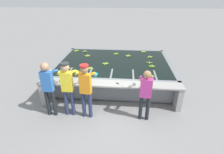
{
  "coord_description": "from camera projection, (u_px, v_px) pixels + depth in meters",
  "views": [
    {
      "loc": [
        0.49,
        -4.63,
        3.44
      ],
      "look_at": [
        0.0,
        1.19,
        0.59
      ],
      "focal_mm": 28.0,
      "sensor_mm": 36.0,
      "label": 1
    }
  ],
  "objects": [
    {
      "name": "worker_0",
      "position": [
        48.0,
        84.0,
        5.03
      ],
      "size": [
        0.42,
        0.72,
        1.73
      ],
      "color": "#1E2328",
      "rests_on": "ground"
    },
    {
      "name": "worker_1",
      "position": [
        67.0,
        84.0,
        5.04
      ],
      "size": [
        0.4,
        0.72,
        1.71
      ],
      "color": "navy",
      "rests_on": "ground"
    },
    {
      "name": "wash_tank",
      "position": [
        114.0,
        71.0,
        7.43
      ],
      "size": [
        4.61,
        3.41,
        0.85
      ],
      "color": "gray",
      "rests_on": "ground"
    },
    {
      "name": "banana_bunch_floating_9",
      "position": [
        152.0,
        66.0,
        6.74
      ],
      "size": [
        0.28,
        0.27,
        0.08
      ],
      "color": "#75A333",
      "rests_on": "wash_tank"
    },
    {
      "name": "banana_bunch_floating_6",
      "position": [
        151.0,
        76.0,
        5.94
      ],
      "size": [
        0.28,
        0.28,
        0.08
      ],
      "color": "#7FAD33",
      "rests_on": "wash_tank"
    },
    {
      "name": "banana_bunch_floating_1",
      "position": [
        143.0,
        52.0,
        8.37
      ],
      "size": [
        0.28,
        0.28,
        0.08
      ],
      "color": "#8CB738",
      "rests_on": "wash_tank"
    },
    {
      "name": "knife_0",
      "position": [
        119.0,
        84.0,
        5.45
      ],
      "size": [
        0.31,
        0.21,
        0.02
      ],
      "color": "silver",
      "rests_on": "work_ledge"
    },
    {
      "name": "banana_bunch_floating_8",
      "position": [
        105.0,
        63.0,
        6.99
      ],
      "size": [
        0.28,
        0.28,
        0.08
      ],
      "color": "#93BC3D",
      "rests_on": "wash_tank"
    },
    {
      "name": "banana_bunch_floating_0",
      "position": [
        150.0,
        57.0,
        7.7
      ],
      "size": [
        0.27,
        0.27,
        0.08
      ],
      "color": "#9EC642",
      "rests_on": "wash_tank"
    },
    {
      "name": "banana_bunch_floating_3",
      "position": [
        85.0,
        51.0,
        8.43
      ],
      "size": [
        0.27,
        0.28,
        0.08
      ],
      "color": "#75A333",
      "rests_on": "wash_tank"
    },
    {
      "name": "banana_bunch_floating_13",
      "position": [
        80.0,
        73.0,
        6.21
      ],
      "size": [
        0.27,
        0.27,
        0.08
      ],
      "color": "#75A333",
      "rests_on": "wash_tank"
    },
    {
      "name": "banana_bunch_floating_10",
      "position": [
        116.0,
        54.0,
        8.09
      ],
      "size": [
        0.28,
        0.28,
        0.08
      ],
      "color": "#7FAD33",
      "rests_on": "wash_tank"
    },
    {
      "name": "worker_2",
      "position": [
        86.0,
        86.0,
        4.95
      ],
      "size": [
        0.45,
        0.74,
        1.7
      ],
      "color": "navy",
      "rests_on": "ground"
    },
    {
      "name": "banana_bunch_floating_5",
      "position": [
        128.0,
        56.0,
        7.84
      ],
      "size": [
        0.28,
        0.28,
        0.08
      ],
      "color": "#8CB738",
      "rests_on": "wash_tank"
    },
    {
      "name": "worker_3",
      "position": [
        146.0,
        91.0,
        4.89
      ],
      "size": [
        0.44,
        0.72,
        1.58
      ],
      "color": "#1E2328",
      "rests_on": "ground"
    },
    {
      "name": "banana_bunch_floating_2",
      "position": [
        76.0,
        51.0,
        8.51
      ],
      "size": [
        0.28,
        0.28,
        0.08
      ],
      "color": "#7FAD33",
      "rests_on": "wash_tank"
    },
    {
      "name": "banana_bunch_floating_4",
      "position": [
        149.0,
        63.0,
        7.08
      ],
      "size": [
        0.28,
        0.28,
        0.08
      ],
      "color": "#8CB738",
      "rests_on": "wash_tank"
    },
    {
      "name": "ground_plane",
      "position": [
        109.0,
        109.0,
        5.69
      ],
      "size": [
        80.0,
        80.0,
        0.0
      ],
      "primitive_type": "plane",
      "color": "gray",
      "rests_on": "ground"
    },
    {
      "name": "banana_bunch_floating_12",
      "position": [
        90.0,
        68.0,
        6.56
      ],
      "size": [
        0.28,
        0.27,
        0.08
      ],
      "color": "#9EC642",
      "rests_on": "wash_tank"
    },
    {
      "name": "work_ledge",
      "position": [
        110.0,
        90.0,
        5.63
      ],
      "size": [
        4.61,
        0.45,
        0.85
      ],
      "color": "#9E9E99",
      "rests_on": "ground"
    },
    {
      "name": "banana_bunch_floating_7",
      "position": [
        67.0,
        69.0,
        6.53
      ],
      "size": [
        0.27,
        0.28,
        0.08
      ],
      "color": "#7FAD33",
      "rests_on": "wash_tank"
    },
    {
      "name": "banana_bunch_floating_11",
      "position": [
        87.0,
        56.0,
        7.85
      ],
      "size": [
        0.28,
        0.28,
        0.08
      ],
      "color": "#8CB738",
      "rests_on": "wash_tank"
    }
  ]
}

